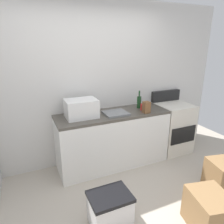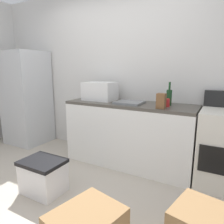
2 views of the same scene
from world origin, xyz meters
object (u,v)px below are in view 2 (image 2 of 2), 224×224
(coffee_mug, at_px, (166,103))
(knife_block, at_px, (161,101))
(microwave, at_px, (100,91))
(storage_bin, at_px, (43,176))
(refrigerator, at_px, (27,98))
(wine_bottle, at_px, (169,97))

(coffee_mug, height_order, knife_block, knife_block)
(microwave, relative_size, storage_bin, 1.00)
(refrigerator, relative_size, microwave, 3.62)
(knife_block, relative_size, storage_bin, 0.39)
(microwave, height_order, coffee_mug, microwave)
(wine_bottle, xyz_separation_m, storage_bin, (-1.06, -1.19, -0.82))
(microwave, height_order, knife_block, microwave)
(wine_bottle, bearing_deg, microwave, -177.34)
(microwave, distance_m, knife_block, 1.02)
(storage_bin, bearing_deg, refrigerator, 144.59)
(refrigerator, distance_m, knife_block, 2.55)
(refrigerator, bearing_deg, coffee_mug, -0.03)
(coffee_mug, bearing_deg, microwave, 175.82)
(microwave, relative_size, coffee_mug, 4.60)
(microwave, bearing_deg, refrigerator, -177.30)
(refrigerator, xyz_separation_m, coffee_mug, (2.57, -0.00, 0.12))
(refrigerator, height_order, knife_block, refrigerator)
(storage_bin, bearing_deg, coffee_mug, 45.31)
(wine_bottle, distance_m, coffee_mug, 0.14)
(coffee_mug, height_order, storage_bin, coffee_mug)
(refrigerator, xyz_separation_m, wine_bottle, (2.57, 0.12, 0.18))
(wine_bottle, height_order, coffee_mug, wine_bottle)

